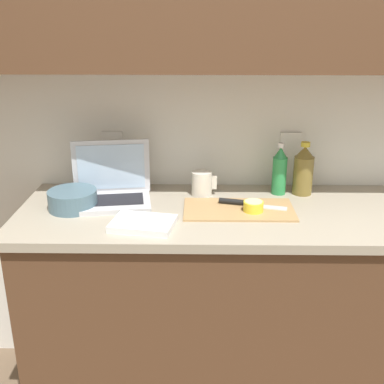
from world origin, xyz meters
name	(u,v)px	position (x,y,z in m)	size (l,w,h in m)	color
wall_back	(269,31)	(0.00, 0.23, 1.56)	(5.20, 0.38, 2.60)	white
counter_unit	(265,307)	(0.02, 0.00, 0.46)	(1.94, 0.60, 0.90)	brown
laptop	(112,187)	(-0.62, 0.10, 0.96)	(0.34, 0.27, 0.24)	silver
cutting_board	(239,209)	(-0.11, 0.00, 0.91)	(0.43, 0.23, 0.01)	tan
knife	(241,203)	(-0.10, 0.04, 0.92)	(0.26, 0.09, 0.02)	silver
lemon_half_cut	(253,206)	(-0.06, -0.02, 0.93)	(0.08, 0.08, 0.04)	yellow
bottle_green_soda	(303,171)	(0.17, 0.19, 1.00)	(0.08, 0.08, 0.22)	olive
bottle_oil_tall	(280,171)	(0.07, 0.19, 1.00)	(0.06, 0.06, 0.22)	#2D934C
measuring_cup	(202,183)	(-0.25, 0.17, 0.95)	(0.11, 0.09, 0.10)	silver
bowl_white	(73,200)	(-0.76, 0.01, 0.94)	(0.19, 0.19, 0.07)	slate
dish_towel	(143,224)	(-0.46, -0.16, 0.92)	(0.22, 0.16, 0.02)	white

